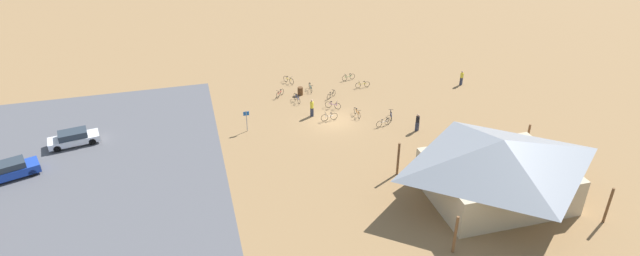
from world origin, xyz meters
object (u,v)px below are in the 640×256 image
at_px(bicycle_yellow_lone_east, 289,80).
at_px(bicycle_blue_yard_center, 391,115).
at_px(bicycle_green_mid_cluster, 348,77).
at_px(visitor_near_lot, 312,108).
at_px(bike_pavilion, 499,166).
at_px(lot_sign, 246,118).
at_px(bicycle_red_near_porch, 280,93).
at_px(car_blue_aisle_side, 10,170).
at_px(bicycle_teal_by_bin, 310,87).
at_px(visitor_at_bikes, 462,78).
at_px(bicycle_purple_yard_front, 333,105).
at_px(car_white_back_corner, 74,138).
at_px(bicycle_black_edge_south, 331,95).
at_px(bicycle_white_front_row, 329,117).
at_px(bicycle_orange_trailside, 357,113).
at_px(trash_bin, 300,91).
at_px(bicycle_yellow_yard_right, 362,85).
at_px(visitor_crossing_yard, 417,122).
at_px(bicycle_silver_near_sign, 383,123).
at_px(bicycle_blue_yard_left, 297,98).

distance_m(bicycle_yellow_lone_east, bicycle_blue_yard_center, 14.04).
xyz_separation_m(bicycle_green_mid_cluster, visitor_near_lot, (6.46, 7.82, 0.61)).
bearing_deg(bike_pavilion, lot_sign, -42.44).
bearing_deg(bicycle_red_near_porch, car_blue_aisle_side, 21.53).
bearing_deg(bike_pavilion, bicycle_yellow_lone_east, -67.14).
height_order(bicycle_teal_by_bin, visitor_at_bikes, visitor_at_bikes).
xyz_separation_m(bike_pavilion, bicycle_green_mid_cluster, (3.98, -25.02, -2.54)).
height_order(bicycle_purple_yard_front, bicycle_teal_by_bin, bicycle_purple_yard_front).
distance_m(bicycle_teal_by_bin, car_white_back_corner, 24.80).
xyz_separation_m(bicycle_black_edge_south, visitor_near_lot, (3.14, 3.69, 0.63)).
bearing_deg(bicycle_purple_yard_front, car_white_back_corner, 2.18).
relative_size(bicycle_white_front_row, bicycle_orange_trailside, 0.98).
height_order(bicycle_blue_yard_center, car_white_back_corner, car_white_back_corner).
height_order(lot_sign, bicycle_black_edge_south, lot_sign).
xyz_separation_m(bicycle_yellow_lone_east, car_blue_aisle_side, (26.51, 13.14, 0.39)).
bearing_deg(lot_sign, bicycle_red_near_porch, -123.80).
distance_m(bicycle_red_near_porch, car_blue_aisle_side, 26.68).
bearing_deg(bike_pavilion, bicycle_green_mid_cluster, -80.96).
relative_size(trash_bin, bicycle_blue_yard_center, 0.55).
bearing_deg(visitor_at_bikes, bicycle_purple_yard_front, 6.95).
height_order(lot_sign, bicycle_green_mid_cluster, lot_sign).
xyz_separation_m(bicycle_orange_trailside, car_blue_aisle_side, (31.52, 3.11, 0.39)).
bearing_deg(car_white_back_corner, bicycle_teal_by_bin, -166.09).
xyz_separation_m(bike_pavilion, bicycle_yellow_yard_right, (3.09, -22.58, -2.55)).
bearing_deg(bicycle_orange_trailside, car_white_back_corner, -2.85).
height_order(bike_pavilion, bicycle_yellow_lone_east, bike_pavilion).
relative_size(bicycle_orange_trailside, bicycle_blue_yard_center, 1.09).
relative_size(bicycle_yellow_lone_east, bicycle_teal_by_bin, 0.81).
height_order(bicycle_black_edge_south, bicycle_teal_by_bin, bicycle_teal_by_bin).
height_order(bicycle_red_near_porch, visitor_crossing_yard, visitor_crossing_yard).
height_order(bicycle_yellow_lone_east, car_blue_aisle_side, car_blue_aisle_side).
xyz_separation_m(bicycle_green_mid_cluster, bicycle_silver_near_sign, (0.16, 11.72, -0.00)).
bearing_deg(bicycle_yellow_lone_east, bicycle_purple_yard_front, 111.99).
bearing_deg(bicycle_blue_yard_left, bicycle_orange_trailside, 136.72).
bearing_deg(lot_sign, car_white_back_corner, -5.63).
bearing_deg(visitor_near_lot, bicycle_silver_near_sign, 148.22).
relative_size(bicycle_black_edge_south, bicycle_silver_near_sign, 0.78).
relative_size(bicycle_silver_near_sign, visitor_at_bikes, 0.96).
bearing_deg(bicycle_white_front_row, bicycle_yellow_yard_right, -131.12).
height_order(bicycle_orange_trailside, bicycle_blue_yard_center, bicycle_orange_trailside).
bearing_deg(car_white_back_corner, bicycle_yellow_yard_right, -170.14).
relative_size(bicycle_green_mid_cluster, bicycle_blue_yard_center, 1.04).
bearing_deg(bicycle_teal_by_bin, bicycle_blue_yard_center, 125.62).
bearing_deg(bicycle_yellow_yard_right, bicycle_green_mid_cluster, -69.90).
bearing_deg(bicycle_blue_yard_center, car_white_back_corner, -5.17).
distance_m(bicycle_green_mid_cluster, bicycle_silver_near_sign, 11.73).
bearing_deg(bicycle_yellow_lone_east, bicycle_teal_by_bin, 125.51).
bearing_deg(bicycle_orange_trailside, car_blue_aisle_side, 5.64).
height_order(bike_pavilion, bicycle_purple_yard_front, bike_pavilion).
bearing_deg(bicycle_teal_by_bin, bicycle_yellow_yard_right, 172.87).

